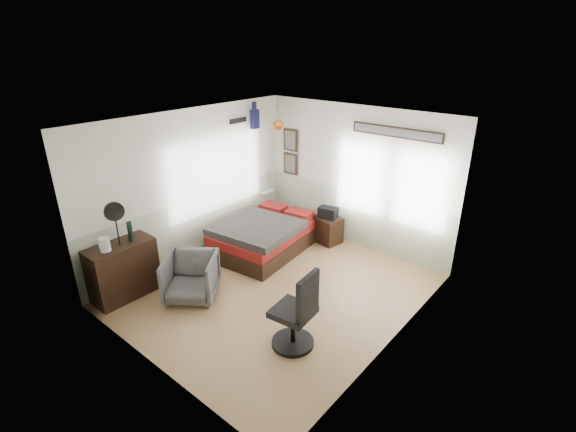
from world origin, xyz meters
name	(u,v)px	position (x,y,z in m)	size (l,w,h in m)	color
ground_plane	(277,290)	(0.00, 0.00, -0.01)	(4.00, 4.50, 0.01)	tan
room_shell	(280,193)	(-0.08, 0.19, 1.61)	(4.02, 4.52, 2.71)	silver
wall_decor	(300,133)	(-1.10, 1.96, 2.10)	(3.55, 1.32, 1.44)	black
bed	(264,236)	(-1.11, 0.88, 0.30)	(1.55, 2.06, 0.61)	black
dresser	(123,270)	(-1.74, -1.64, 0.45)	(0.48, 1.00, 0.90)	black
armchair	(191,277)	(-0.89, -1.00, 0.36)	(0.76, 0.78, 0.71)	slate
nightstand	(327,229)	(-0.39, 1.97, 0.26)	(0.52, 0.42, 0.52)	black
task_chair	(297,317)	(1.09, -0.84, 0.46)	(0.57, 0.57, 1.13)	black
kettle	(105,245)	(-1.69, -1.87, 1.01)	(0.18, 0.16, 0.21)	silver
bottle	(130,231)	(-1.71, -1.44, 1.06)	(0.08, 0.08, 0.31)	black
stand_fan	(114,212)	(-1.69, -1.64, 1.45)	(0.17, 0.28, 0.71)	black
black_bag	(328,212)	(-0.39, 1.97, 0.63)	(0.36, 0.23, 0.21)	black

